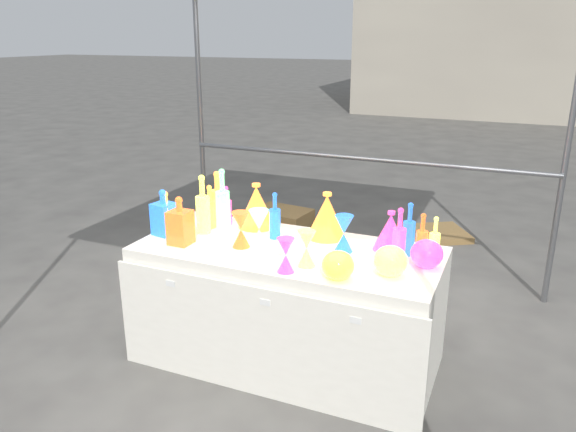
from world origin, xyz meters
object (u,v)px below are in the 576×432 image
at_px(cardboard_box_closed, 282,228).
at_px(globe_0, 338,267).
at_px(decanter_0, 166,212).
at_px(lampshade_0, 256,205).
at_px(display_table, 287,306).
at_px(hourglass_0, 241,230).
at_px(bottle_0, 217,197).

relative_size(cardboard_box_closed, globe_0, 2.99).
xyz_separation_m(decanter_0, lampshade_0, (0.47, 0.35, 0.01)).
bearing_deg(display_table, cardboard_box_closed, 114.67).
bearing_deg(globe_0, cardboard_box_closed, 120.62).
distance_m(display_table, decanter_0, 0.96).
bearing_deg(lampshade_0, hourglass_0, -81.32).
bearing_deg(lampshade_0, cardboard_box_closed, 104.38).
distance_m(bottle_0, decanter_0, 0.38).
height_order(cardboard_box_closed, bottle_0, bottle_0).
bearing_deg(bottle_0, hourglass_0, -44.53).
xyz_separation_m(cardboard_box_closed, hourglass_0, (0.55, -1.87, 0.67)).
height_order(cardboard_box_closed, globe_0, globe_0).
bearing_deg(hourglass_0, bottle_0, 135.47).
xyz_separation_m(cardboard_box_closed, globe_0, (1.23, -2.08, 0.63)).
xyz_separation_m(display_table, lampshade_0, (-0.34, 0.29, 0.52)).
bearing_deg(display_table, decanter_0, -176.06).
distance_m(display_table, cardboard_box_closed, 1.97).
bearing_deg(globe_0, lampshade_0, 142.23).
relative_size(display_table, lampshade_0, 6.30).
bearing_deg(decanter_0, cardboard_box_closed, 91.34).
bearing_deg(lampshade_0, globe_0, -41.04).
relative_size(display_table, bottle_0, 5.26).
relative_size(display_table, globe_0, 10.77).
height_order(bottle_0, globe_0, bottle_0).
bearing_deg(decanter_0, lampshade_0, 37.51).
relative_size(decanter_0, lampshade_0, 0.96).
bearing_deg(decanter_0, globe_0, -9.99).
bearing_deg(cardboard_box_closed, hourglass_0, -66.11).
relative_size(cardboard_box_closed, hourglass_0, 2.36).
bearing_deg(globe_0, display_table, 144.29).
height_order(cardboard_box_closed, hourglass_0, hourglass_0).
height_order(hourglass_0, globe_0, hourglass_0).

